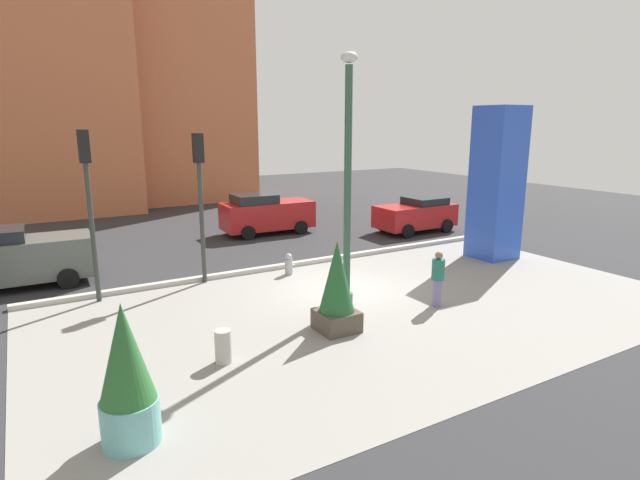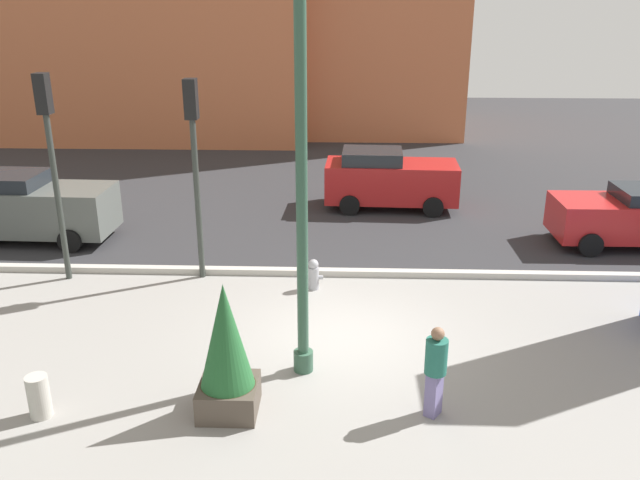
{
  "view_description": "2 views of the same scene",
  "coord_description": "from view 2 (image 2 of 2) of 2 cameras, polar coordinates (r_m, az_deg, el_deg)",
  "views": [
    {
      "loc": [
        -8.32,
        -12.83,
        5.1
      ],
      "look_at": [
        -0.81,
        -0.05,
        1.7
      ],
      "focal_mm": 28.78,
      "sensor_mm": 36.0,
      "label": 1
    },
    {
      "loc": [
        -0.0,
        -11.94,
        6.5
      ],
      "look_at": [
        -0.44,
        0.04,
        2.07
      ],
      "focal_mm": 37.13,
      "sensor_mm": 36.0,
      "label": 2
    }
  ],
  "objects": [
    {
      "name": "ground_plane",
      "position": [
        17.22,
        1.95,
        -1.92
      ],
      "size": [
        60.0,
        60.0,
        0.0
      ],
      "primitive_type": "plane",
      "color": "#2D2D30"
    },
    {
      "name": "plaza_pavement",
      "position": [
        11.88,
        1.81,
        -12.91
      ],
      "size": [
        18.0,
        10.0,
        0.02
      ],
      "primitive_type": "cube",
      "color": "gray",
      "rests_on": "ground_plane"
    },
    {
      "name": "curb_strip",
      "position": [
        16.38,
        1.94,
        -2.82
      ],
      "size": [
        18.0,
        0.24,
        0.16
      ],
      "primitive_type": "cube",
      "color": "#B7B2A8",
      "rests_on": "ground_plane"
    },
    {
      "name": "lamp_post",
      "position": [
        11.09,
        -1.58,
        3.78
      ],
      "size": [
        0.44,
        0.44,
        6.87
      ],
      "color": "#335642",
      "rests_on": "ground_plane"
    },
    {
      "name": "potted_plant_by_pillar",
      "position": [
        10.9,
        -8.07,
        -9.56
      ],
      "size": [
        0.96,
        0.96,
        2.32
      ],
      "color": "#4C4238",
      "rests_on": "ground_plane"
    },
    {
      "name": "fire_hydrant",
      "position": [
        15.52,
        -0.55,
        -3.0
      ],
      "size": [
        0.36,
        0.26,
        0.75
      ],
      "color": "#99999E",
      "rests_on": "ground_plane"
    },
    {
      "name": "concrete_bollard",
      "position": [
        11.98,
        -23.06,
        -12.31
      ],
      "size": [
        0.36,
        0.36,
        0.75
      ],
      "primitive_type": "cylinder",
      "color": "#B2ADA3",
      "rests_on": "ground_plane"
    },
    {
      "name": "traffic_light_far_side",
      "position": [
        15.6,
        -10.78,
        7.77
      ],
      "size": [
        0.28,
        0.42,
        4.79
      ],
      "color": "#333833",
      "rests_on": "ground_plane"
    },
    {
      "name": "traffic_light_corner",
      "position": [
        16.42,
        -22.2,
        7.5
      ],
      "size": [
        0.28,
        0.42,
        4.92
      ],
      "color": "#333833",
      "rests_on": "ground_plane"
    },
    {
      "name": "car_passing_lane",
      "position": [
        20.2,
        -23.7,
        2.65
      ],
      "size": [
        4.48,
        2.1,
        1.92
      ],
      "color": "#565B56",
      "rests_on": "ground_plane"
    },
    {
      "name": "car_intersection",
      "position": [
        20.0,
        25.0,
        1.89
      ],
      "size": [
        3.87,
        2.04,
        1.63
      ],
      "color": "red",
      "rests_on": "ground_plane"
    },
    {
      "name": "car_far_lane",
      "position": [
        21.54,
        5.97,
        5.25
      ],
      "size": [
        4.27,
        2.14,
        1.9
      ],
      "color": "red",
      "rests_on": "ground_plane"
    },
    {
      "name": "pedestrian_crossing",
      "position": [
        10.98,
        9.93,
        -10.78
      ],
      "size": [
        0.5,
        0.5,
        1.61
      ],
      "color": "slate",
      "rests_on": "ground_plane"
    }
  ]
}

